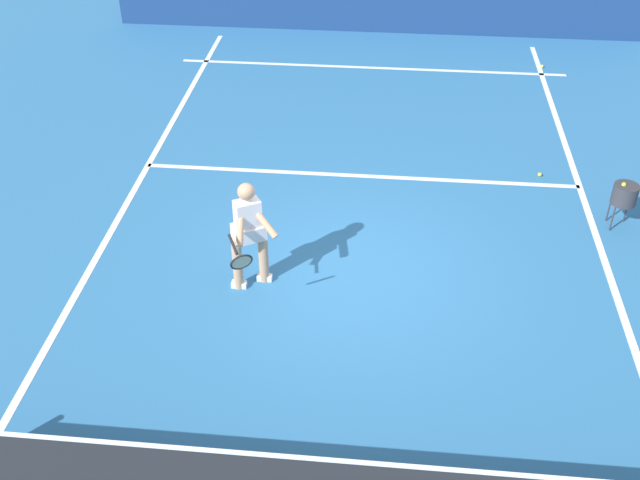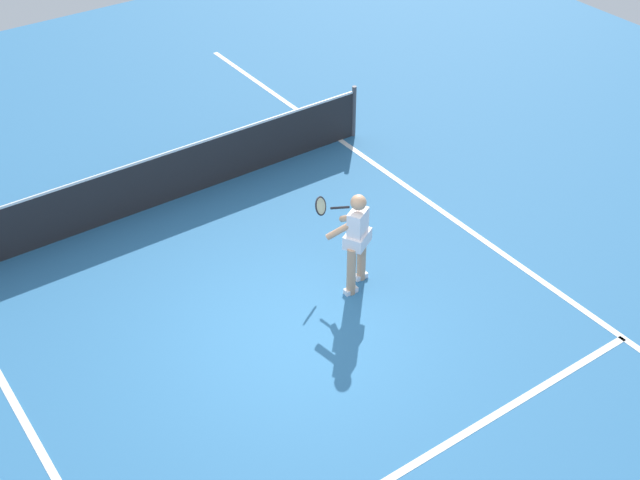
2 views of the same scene
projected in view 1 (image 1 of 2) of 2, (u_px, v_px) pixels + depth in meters
The scene contains 9 objects.
ground_plane at pixel (348, 271), 10.43m from camera, with size 24.70×24.70×0.00m, color teal.
baseline_marking at pixel (371, 68), 16.10m from camera, with size 8.05×0.10×0.01m, color white.
service_line_marking at pixel (359, 176), 12.49m from camera, with size 7.05×0.10×0.01m, color white.
sideline_left_marking at pixel (613, 287), 10.15m from camera, with size 0.10×17.00×0.01m, color white.
sideline_right_marking at pixel (97, 256), 10.71m from camera, with size 0.10×17.00×0.01m, color white.
tennis_player at pixel (249, 233), 9.70m from camera, with size 0.68×1.14×1.55m.
tennis_ball_near at pixel (542, 66), 16.08m from camera, with size 0.07×0.07×0.07m, color #D1E533.
tennis_ball_mid at pixel (540, 175), 12.46m from camera, with size 0.07×0.07×0.07m, color #D1E533.
ball_hopper at pixel (625, 195), 11.00m from camera, with size 0.36×0.36×0.74m.
Camera 1 is at (-0.42, 8.23, 6.42)m, focal length 42.97 mm.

